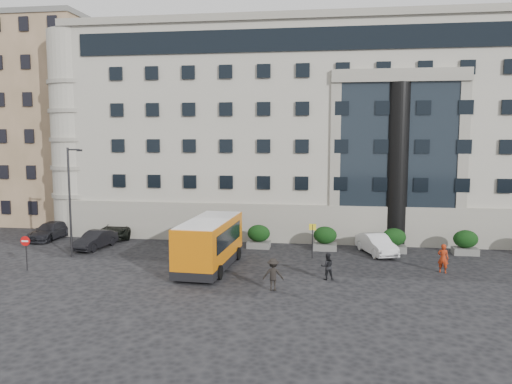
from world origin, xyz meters
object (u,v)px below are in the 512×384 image
red_truck (142,211)px  pedestrian_b (327,266)px  bus_stop_sign (312,235)px  white_taxi (376,244)px  hedge_b (259,236)px  hedge_c (325,238)px  parked_car_d (120,228)px  hedge_a (195,234)px  parked_car_b (96,240)px  parked_car_c (50,231)px  hedge_e (465,242)px  street_lamp (70,198)px  hedge_d (394,240)px  minibus (209,241)px  no_entry_sign (26,246)px  pedestrian_a (443,258)px  pedestrian_c (273,274)px

red_truck → pedestrian_b: red_truck is taller
bus_stop_sign → white_taxi: 5.22m
hedge_b → hedge_c: size_ratio=1.00×
hedge_c → pedestrian_b: (0.17, -8.09, -0.09)m
hedge_c → parked_car_d: size_ratio=0.34×
hedge_a → parked_car_b: (-7.50, -2.01, -0.23)m
hedge_a → parked_car_c: bearing=176.3°
bus_stop_sign → parked_car_c: (-22.50, 3.64, -1.02)m
hedge_e → street_lamp: 29.34m
hedge_d → bus_stop_sign: bearing=-155.3°
hedge_b → parked_car_d: hedge_b is taller
bus_stop_sign → parked_car_d: (-17.00, 5.39, -0.97)m
parked_car_d → pedestrian_b: 20.99m
hedge_b → minibus: 6.92m
hedge_b → parked_car_d: (-12.70, 2.59, -0.17)m
no_entry_sign → white_taxi: size_ratio=0.51×
no_entry_sign → parked_car_c: bearing=112.5°
hedge_e → pedestrian_a: 6.11m
pedestrian_b → parked_car_d: bearing=-43.7°
no_entry_sign → parked_car_c: 10.51m
red_truck → white_taxi: size_ratio=1.14×
parked_car_d → pedestrian_b: size_ratio=3.26×
pedestrian_a → pedestrian_c: bearing=48.5°
white_taxi → hedge_e: bearing=-12.5°
hedge_b → no_entry_sign: (-14.20, -8.84, 0.72)m
minibus → red_truck: 18.86m
hedge_c → white_taxi: bearing=-11.8°
hedge_c → minibus: (-7.65, -6.41, 0.88)m
parked_car_d → minibus: bearing=-48.5°
street_lamp → no_entry_sign: 4.98m
hedge_a → hedge_c: bearing=0.0°
hedge_a → white_taxi: size_ratio=0.40×
parked_car_d → white_taxi: bearing=-16.1°
hedge_b → pedestrian_c: pedestrian_c is taller
red_truck → pedestrian_a: 29.73m
white_taxi → bus_stop_sign: bearing=-176.5°
hedge_d → parked_car_d: size_ratio=0.34×
bus_stop_sign → parked_car_c: bus_stop_sign is taller
hedge_b → street_lamp: size_ratio=0.23×
hedge_c → hedge_a: bearing=180.0°
pedestrian_a → hedge_b: bearing=-1.0°
no_entry_sign → minibus: minibus is taller
white_taxi → no_entry_sign: bearing=179.7°
hedge_d → pedestrian_a: (2.40, -5.43, 0.02)m
hedge_b → bus_stop_sign: size_ratio=0.73×
bus_stop_sign → hedge_d: bearing=24.7°
hedge_e → no_entry_sign: bearing=-163.5°
red_truck → parked_car_d: 6.59m
parked_car_d → parked_car_b: bearing=-97.2°
hedge_e → minibus: size_ratio=0.23×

